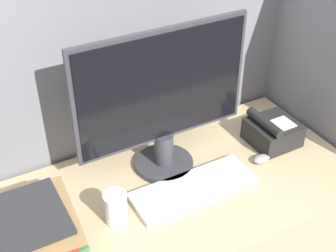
% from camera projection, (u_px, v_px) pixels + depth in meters
% --- Properties ---
extents(cubicle_panel_rear, '(1.80, 0.04, 1.45)m').
position_uv_depth(cubicle_panel_rear, '(120.00, 137.00, 1.85)').
color(cubicle_panel_rear, slate).
rests_on(cubicle_panel_rear, ground_plane).
extents(cubicle_panel_right, '(0.04, 0.72, 1.45)m').
position_uv_depth(cubicle_panel_right, '(318.00, 128.00, 1.90)').
color(cubicle_panel_right, slate).
rests_on(cubicle_panel_right, ground_plane).
extents(monitor, '(0.62, 0.21, 0.53)m').
position_uv_depth(monitor, '(163.00, 102.00, 1.56)').
color(monitor, '#333338').
rests_on(monitor, desk).
extents(keyboard, '(0.44, 0.16, 0.02)m').
position_uv_depth(keyboard, '(194.00, 188.00, 1.60)').
color(keyboard, silver).
rests_on(keyboard, desk).
extents(mouse, '(0.07, 0.04, 0.03)m').
position_uv_depth(mouse, '(261.00, 159.00, 1.72)').
color(mouse, gray).
rests_on(mouse, desk).
extents(coffee_cup, '(0.07, 0.07, 0.11)m').
position_uv_depth(coffee_cup, '(116.00, 208.00, 1.45)').
color(coffee_cup, white).
rests_on(coffee_cup, desk).
extents(book_stack, '(0.24, 0.30, 0.16)m').
position_uv_depth(book_stack, '(35.00, 232.00, 1.34)').
color(book_stack, '#264C8C').
rests_on(book_stack, desk).
extents(desk_telephone, '(0.18, 0.18, 0.13)m').
position_uv_depth(desk_telephone, '(272.00, 131.00, 1.80)').
color(desk_telephone, black).
rests_on(desk_telephone, desk).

